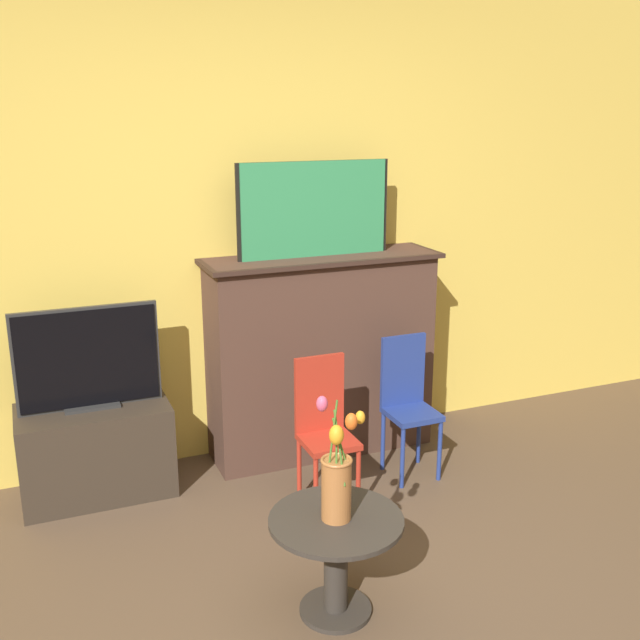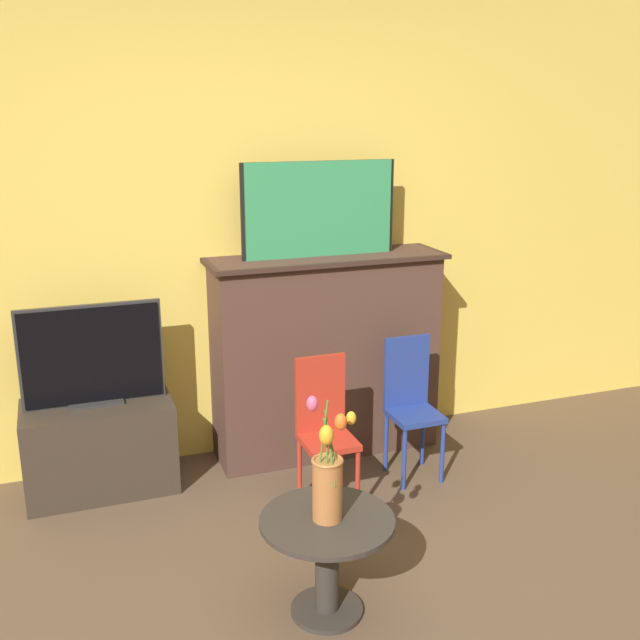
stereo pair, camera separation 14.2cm
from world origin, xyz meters
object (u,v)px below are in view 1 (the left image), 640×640
Objects in this scene: painting at (314,209)px; vase_tulips at (337,479)px; chair_blue at (408,398)px; tv_monitor at (88,360)px; chair_red at (324,424)px.

painting is 1.68× the size of vase_tulips.
painting is 1.14m from chair_blue.
tv_monitor is 0.92× the size of chair_blue.
tv_monitor is at bearing 152.85° from chair_red.
painting is at bearing 72.39° from chair_red.
tv_monitor is at bearing 166.15° from chair_blue.
tv_monitor reaches higher than chair_blue.
chair_red is 0.89m from vase_tulips.
tv_monitor is 1.58m from vase_tulips.
chair_red is at bearing 70.50° from vase_tulips.
vase_tulips is (-0.48, -1.42, -0.83)m from painting.
vase_tulips is at bearing -130.95° from chair_blue.
painting reaches higher than chair_red.
chair_red is 1.48× the size of vase_tulips.
painting reaches higher than vase_tulips.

